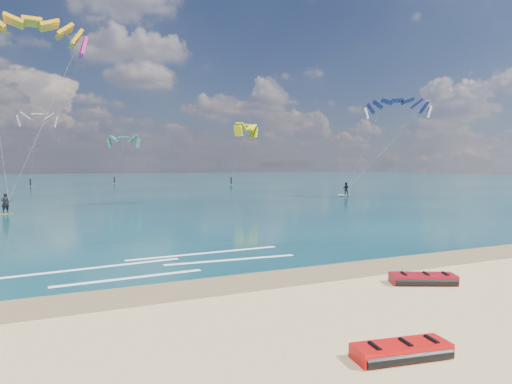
% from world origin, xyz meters
% --- Properties ---
extents(ground, '(320.00, 320.00, 0.00)m').
position_xyz_m(ground, '(0.00, 40.00, 0.00)').
color(ground, tan).
rests_on(ground, ground).
extents(wet_sand_strip, '(320.00, 2.40, 0.01)m').
position_xyz_m(wet_sand_strip, '(0.00, 3.00, 0.00)').
color(wet_sand_strip, brown).
rests_on(wet_sand_strip, ground).
extents(sea, '(320.00, 200.00, 0.04)m').
position_xyz_m(sea, '(0.00, 104.00, 0.02)').
color(sea, '#092E35').
rests_on(sea, ground).
extents(packed_kite_left, '(2.33, 1.34, 0.36)m').
position_xyz_m(packed_kite_left, '(2.03, -3.86, 0.00)').
color(packed_kite_left, red).
rests_on(packed_kite_left, ground).
extents(packed_kite_mid, '(2.51, 1.95, 0.39)m').
position_xyz_m(packed_kite_mid, '(6.79, 0.28, 0.00)').
color(packed_kite_mid, '#9D0A15').
rests_on(packed_kite_mid, ground).
extents(kitesurfer_main, '(8.65, 5.95, 15.51)m').
position_xyz_m(kitesurfer_main, '(-5.92, 27.68, 8.10)').
color(kitesurfer_main, gold).
rests_on(kitesurfer_main, sea).
extents(kitesurfer_far, '(9.46, 8.96, 12.99)m').
position_xyz_m(kitesurfer_far, '(32.07, 33.64, 6.68)').
color(kitesurfer_far, gold).
rests_on(kitesurfer_far, sea).
extents(shoreline_foam, '(12.65, 3.60, 0.01)m').
position_xyz_m(shoreline_foam, '(-0.34, 6.78, 0.04)').
color(shoreline_foam, white).
rests_on(shoreline_foam, ground).
extents(distant_kites, '(73.43, 26.99, 13.35)m').
position_xyz_m(distant_kites, '(-8.44, 78.91, 5.65)').
color(distant_kites, silver).
rests_on(distant_kites, ground).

